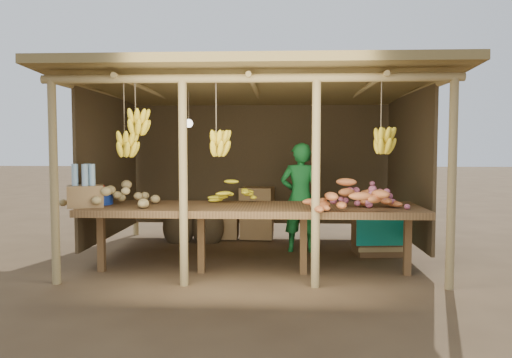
{
  "coord_description": "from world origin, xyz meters",
  "views": [
    {
      "loc": [
        0.33,
        -6.72,
        1.5
      ],
      "look_at": [
        0.0,
        0.0,
        1.05
      ],
      "focal_mm": 35.0,
      "sensor_mm": 36.0,
      "label": 1
    }
  ],
  "objects": [
    {
      "name": "potato_heap",
      "position": [
        -1.67,
        -1.02,
        0.98
      ],
      "size": [
        1.11,
        0.76,
        0.37
      ],
      "primitive_type": null,
      "rotation": [
        0.0,
        0.0,
        -0.15
      ],
      "color": "tan",
      "rests_on": "counter"
    },
    {
      "name": "carton_stack",
      "position": [
        -0.23,
        1.2,
        0.36
      ],
      "size": [
        1.1,
        0.45,
        0.82
      ],
      "color": "olive",
      "rests_on": "ground"
    },
    {
      "name": "onion_heap",
      "position": [
        1.31,
        -0.99,
        0.98
      ],
      "size": [
        0.94,
        0.7,
        0.36
      ],
      "primitive_type": null,
      "rotation": [
        0.0,
        0.0,
        -0.25
      ],
      "color": "#BA5A75",
      "rests_on": "counter"
    },
    {
      "name": "counter",
      "position": [
        0.0,
        -0.95,
        0.74
      ],
      "size": [
        3.9,
        1.05,
        0.8
      ],
      "color": "brown",
      "rests_on": "ground"
    },
    {
      "name": "banana_pile",
      "position": [
        -0.21,
        -0.65,
        0.97
      ],
      "size": [
        0.64,
        0.52,
        0.35
      ],
      "primitive_type": null,
      "rotation": [
        0.0,
        0.0,
        -0.4
      ],
      "color": "yellow",
      "rests_on": "counter"
    },
    {
      "name": "bottle_box",
      "position": [
        -1.9,
        -1.14,
        0.99
      ],
      "size": [
        0.48,
        0.43,
        0.49
      ],
      "color": "olive",
      "rests_on": "counter"
    },
    {
      "name": "burlap_sacks",
      "position": [
        -1.02,
        0.92,
        0.3
      ],
      "size": [
        0.96,
        0.5,
        0.68
      ],
      "color": "#493821",
      "rests_on": "ground"
    },
    {
      "name": "stall_structure",
      "position": [
        0.0,
        -0.17,
        1.9
      ],
      "size": [
        4.7,
        3.5,
        2.43
      ],
      "color": "#A28753",
      "rests_on": "ground"
    },
    {
      "name": "ground",
      "position": [
        0.0,
        0.0,
        0.0
      ],
      "size": [
        60.0,
        60.0,
        0.0
      ],
      "primitive_type": "plane",
      "color": "brown",
      "rests_on": "ground"
    },
    {
      "name": "vendor",
      "position": [
        0.61,
        0.3,
        0.77
      ],
      "size": [
        0.57,
        0.38,
        1.54
      ],
      "primitive_type": "imported",
      "rotation": [
        0.0,
        0.0,
        3.13
      ],
      "color": "#1A762E",
      "rests_on": "ground"
    },
    {
      "name": "tomato_basin",
      "position": [
        -1.9,
        -0.9,
        0.9
      ],
      "size": [
        0.45,
        0.45,
        0.23
      ],
      "rotation": [
        0.0,
        0.0,
        0.02
      ],
      "color": "navy",
      "rests_on": "counter"
    },
    {
      "name": "tarp_crate",
      "position": [
        1.67,
        0.2,
        0.33
      ],
      "size": [
        0.72,
        0.64,
        0.8
      ],
      "color": "brown",
      "rests_on": "ground"
    },
    {
      "name": "sweet_potato_heap",
      "position": [
        1.13,
        -1.23,
        0.98
      ],
      "size": [
        1.19,
        0.93,
        0.36
      ],
      "primitive_type": null,
      "rotation": [
        0.0,
        0.0,
        0.33
      ],
      "color": "#C56732",
      "rests_on": "counter"
    }
  ]
}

